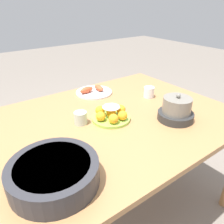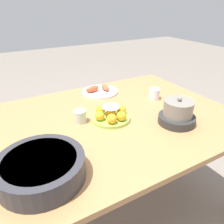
# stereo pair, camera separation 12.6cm
# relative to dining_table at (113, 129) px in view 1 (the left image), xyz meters

# --- Properties ---
(ground_plane) EXTENTS (12.00, 12.00, 0.00)m
(ground_plane) POSITION_rel_dining_table_xyz_m (0.00, 0.00, -0.66)
(ground_plane) COLOR slate
(dining_table) EXTENTS (1.43, 1.08, 0.74)m
(dining_table) POSITION_rel_dining_table_xyz_m (0.00, 0.00, 0.00)
(dining_table) COLOR #A87547
(dining_table) RESTS_ON ground_plane
(cake_plate) EXTENTS (0.22, 0.22, 0.09)m
(cake_plate) POSITION_rel_dining_table_xyz_m (0.03, 0.02, 0.12)
(cake_plate) COLOR #99CC4C
(cake_plate) RESTS_ON dining_table
(serving_bowl) EXTENTS (0.34, 0.34, 0.09)m
(serving_bowl) POSITION_rel_dining_table_xyz_m (0.48, 0.29, 0.13)
(serving_bowl) COLOR #2D2D33
(serving_bowl) RESTS_ON dining_table
(sauce_bowl) EXTENTS (0.11, 0.11, 0.03)m
(sauce_bowl) POSITION_rel_dining_table_xyz_m (-0.52, 0.05, 0.10)
(sauce_bowl) COLOR tan
(sauce_bowl) RESTS_ON dining_table
(seafood_platter) EXTENTS (0.26, 0.26, 0.06)m
(seafood_platter) POSITION_rel_dining_table_xyz_m (-0.10, -0.38, 0.10)
(seafood_platter) COLOR silver
(seafood_platter) RESTS_ON dining_table
(cup_near) EXTENTS (0.07, 0.07, 0.07)m
(cup_near) POSITION_rel_dining_table_xyz_m (-0.38, -0.09, 0.12)
(cup_near) COLOR white
(cup_near) RESTS_ON dining_table
(cup_far) EXTENTS (0.07, 0.07, 0.07)m
(cup_far) POSITION_rel_dining_table_xyz_m (0.19, -0.04, 0.12)
(cup_far) COLOR beige
(cup_far) RESTS_ON dining_table
(warming_pot) EXTENTS (0.20, 0.20, 0.16)m
(warming_pot) POSITION_rel_dining_table_xyz_m (-0.27, 0.24, 0.14)
(warming_pot) COLOR #2D2D2D
(warming_pot) RESTS_ON dining_table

